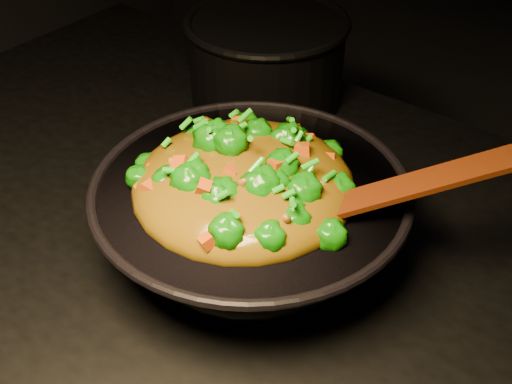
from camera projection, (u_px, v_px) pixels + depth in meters
The scene contains 4 objects.
wok at pixel (251, 219), 0.77m from camera, with size 0.36×0.36×0.10m, color black, non-canonical shape.
stir_fry at pixel (243, 157), 0.71m from camera, with size 0.26×0.26×0.09m, color #116207, non-canonical shape.
spatula at pixel (398, 189), 0.67m from camera, with size 0.24×0.04×0.01m, color #3C1803.
back_pot at pixel (267, 59), 1.05m from camera, with size 0.25×0.25×0.14m, color black.
Camera 1 is at (0.48, -0.45, 1.45)m, focal length 45.00 mm.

